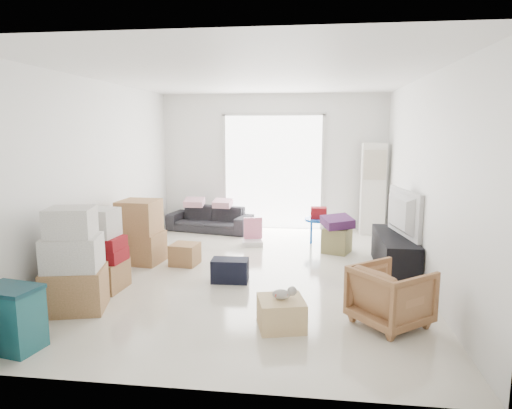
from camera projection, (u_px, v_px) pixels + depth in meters
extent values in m
cube|color=silver|center=(254.00, 280.00, 6.52)|extent=(4.50, 6.00, 0.24)
cube|color=white|center=(253.00, 67.00, 6.03)|extent=(4.50, 6.00, 0.24)
cube|color=white|center=(274.00, 162.00, 9.33)|extent=(4.50, 0.24, 2.70)
cube|color=white|center=(195.00, 225.00, 3.22)|extent=(4.50, 0.24, 2.70)
cube|color=white|center=(91.00, 175.00, 6.57)|extent=(0.24, 6.00, 2.70)
cube|color=white|center=(432.00, 180.00, 5.98)|extent=(0.24, 6.00, 2.70)
cube|color=white|center=(273.00, 172.00, 9.23)|extent=(2.00, 0.01, 2.30)
cube|color=silver|center=(224.00, 171.00, 9.34)|extent=(0.06, 0.04, 2.30)
cube|color=silver|center=(323.00, 173.00, 9.09)|extent=(0.06, 0.04, 2.30)
cube|color=silver|center=(273.00, 114.00, 9.03)|extent=(2.10, 0.04, 0.06)
cube|color=white|center=(373.00, 189.00, 8.70)|extent=(0.45, 0.30, 1.75)
cube|color=black|center=(394.00, 252.00, 6.56)|extent=(0.46, 1.54, 0.51)
imported|color=black|center=(396.00, 230.00, 6.50)|extent=(0.85, 1.23, 0.15)
imported|color=#26262B|center=(210.00, 215.00, 9.04)|extent=(1.72, 0.82, 0.65)
cube|color=#E1A4BB|center=(194.00, 196.00, 9.03)|extent=(0.36, 0.29, 0.11)
cube|color=#E1A4BB|center=(223.00, 196.00, 8.92)|extent=(0.37, 0.31, 0.12)
imported|color=#AE794D|center=(391.00, 293.00, 4.70)|extent=(0.91, 0.92, 0.69)
cube|color=#17535A|center=(13.00, 335.00, 4.21)|extent=(0.56, 0.44, 0.28)
cube|color=#17535A|center=(11.00, 306.00, 4.16)|extent=(0.56, 0.44, 0.28)
cube|color=#0C333D|center=(9.00, 289.00, 4.13)|extent=(0.58, 0.46, 0.04)
cube|color=#B58051|center=(75.00, 290.00, 5.10)|extent=(0.75, 0.68, 0.48)
cube|color=white|center=(73.00, 253.00, 5.03)|extent=(0.68, 0.60, 0.37)
cube|color=white|center=(71.00, 222.00, 4.97)|extent=(0.56, 0.51, 0.32)
cube|color=#B58051|center=(103.00, 275.00, 5.78)|extent=(0.55, 0.55, 0.37)
cube|color=maroon|center=(102.00, 254.00, 5.73)|extent=(0.59, 0.43, 0.17)
cube|color=maroon|center=(101.00, 242.00, 5.71)|extent=(0.58, 0.42, 0.15)
cube|color=white|center=(100.00, 223.00, 5.67)|extent=(0.42, 0.41, 0.35)
cube|color=#B58051|center=(141.00, 247.00, 6.94)|extent=(0.70, 0.60, 0.46)
cube|color=#B58051|center=(139.00, 217.00, 6.86)|extent=(0.58, 0.58, 0.50)
cube|color=#B58051|center=(185.00, 254.00, 6.83)|extent=(0.43, 0.43, 0.32)
cube|color=black|center=(230.00, 270.00, 6.07)|extent=(0.49, 0.31, 0.31)
cube|color=olive|center=(337.00, 240.00, 7.49)|extent=(0.53, 0.53, 0.41)
cube|color=#4D2154|center=(337.00, 224.00, 7.45)|extent=(0.56, 0.56, 0.14)
cylinder|color=blue|center=(318.00, 219.00, 8.13)|extent=(0.51, 0.51, 0.04)
cylinder|color=blue|center=(325.00, 230.00, 8.27)|extent=(0.04, 0.04, 0.40)
cylinder|color=blue|center=(311.00, 230.00, 8.31)|extent=(0.04, 0.04, 0.40)
cylinder|color=blue|center=(311.00, 233.00, 8.06)|extent=(0.04, 0.04, 0.40)
cylinder|color=blue|center=(326.00, 233.00, 8.03)|extent=(0.04, 0.04, 0.40)
cube|color=maroon|center=(319.00, 213.00, 8.11)|extent=(0.28, 0.22, 0.20)
cube|color=silver|center=(252.00, 243.00, 7.96)|extent=(0.42, 0.38, 0.09)
cube|color=pink|center=(253.00, 228.00, 8.05)|extent=(0.33, 0.13, 0.38)
cube|color=#D4B87A|center=(281.00, 313.00, 4.67)|extent=(0.55, 0.55, 0.30)
ellipsoid|color=#B2ADA8|center=(281.00, 294.00, 4.63)|extent=(0.19, 0.13, 0.10)
cube|color=red|center=(281.00, 294.00, 4.63)|extent=(0.13, 0.11, 0.03)
sphere|color=#B2ADA8|center=(292.00, 291.00, 4.64)|extent=(0.10, 0.10, 0.10)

